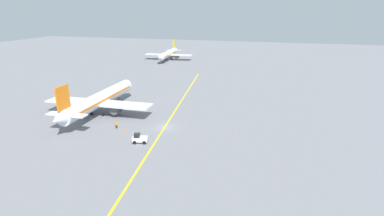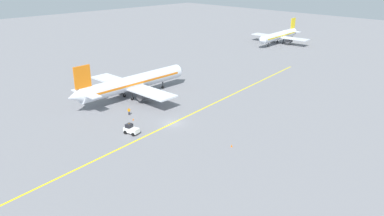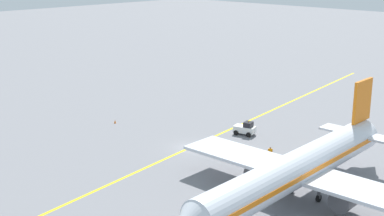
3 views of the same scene
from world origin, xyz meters
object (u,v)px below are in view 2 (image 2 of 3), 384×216
at_px(airplane_distant_taxiing, 279,36).
at_px(ground_crew_worker, 129,111).
at_px(baggage_tug_white, 131,129).
at_px(traffic_cone_mid_apron, 133,119).
at_px(traffic_cone_near_nose, 232,146).
at_px(airplane_at_gate, 133,83).

bearing_deg(airplane_distant_taxiing, ground_crew_worker, -76.59).
xyz_separation_m(airplane_distant_taxiing, baggage_tug_white, (30.86, -99.85, -2.44)).
bearing_deg(traffic_cone_mid_apron, traffic_cone_near_nose, 12.48).
height_order(airplane_at_gate, traffic_cone_mid_apron, airplane_at_gate).
bearing_deg(baggage_tug_white, ground_crew_worker, 146.40).
bearing_deg(airplane_distant_taxiing, baggage_tug_white, -72.83).
bearing_deg(ground_crew_worker, traffic_cone_mid_apron, -21.31).
distance_m(ground_crew_worker, traffic_cone_near_nose, 26.33).
distance_m(airplane_distant_taxiing, traffic_cone_near_nose, 102.65).
bearing_deg(traffic_cone_near_nose, ground_crew_worker, -171.56).
height_order(airplane_distant_taxiing, traffic_cone_near_nose, airplane_distant_taxiing).
xyz_separation_m(baggage_tug_white, traffic_cone_near_nose, (17.65, 9.43, -0.63)).
distance_m(airplane_at_gate, baggage_tug_white, 22.30).
xyz_separation_m(traffic_cone_near_nose, traffic_cone_mid_apron, (-22.92, -5.08, 0.00)).
height_order(airplane_distant_taxiing, baggage_tug_white, airplane_distant_taxiing).
bearing_deg(ground_crew_worker, traffic_cone_near_nose, 8.44).
xyz_separation_m(ground_crew_worker, traffic_cone_mid_apron, (3.11, -1.21, -0.63)).
height_order(ground_crew_worker, traffic_cone_near_nose, ground_crew_worker).
height_order(airplane_at_gate, ground_crew_worker, airplane_at_gate).
xyz_separation_m(airplane_distant_taxiing, ground_crew_worker, (22.47, -94.28, -2.43)).
distance_m(baggage_tug_white, traffic_cone_near_nose, 20.02).
height_order(baggage_tug_white, traffic_cone_near_nose, baggage_tug_white).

